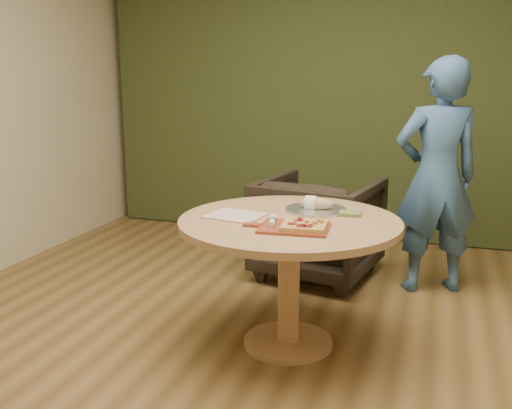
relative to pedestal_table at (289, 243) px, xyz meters
The scene contains 12 objects.
room_shell 0.94m from the pedestal_table, 90.16° to the right, with size 5.04×6.04×2.84m.
curtain 2.51m from the pedestal_table, 90.03° to the left, with size 4.80×0.14×2.78m, color #2C3719.
pedestal_table is the anchor object (origin of this frame).
pizza_paddle 0.25m from the pedestal_table, 71.43° to the right, with size 0.46×0.31×0.01m.
flatbread_pizza 0.29m from the pedestal_table, 57.26° to the right, with size 0.24×0.24×0.04m.
cutlery_roll 0.25m from the pedestal_table, 105.20° to the right, with size 0.07×0.20×0.03m.
newspaper 0.34m from the pedestal_table, behind, with size 0.30×0.25×0.01m, color white.
serving_tray 0.29m from the pedestal_table, 66.22° to the left, with size 0.36×0.36×0.02m.
bread_roll 0.30m from the pedestal_table, 68.14° to the left, with size 0.19×0.09×0.09m.
green_packet 0.39m from the pedestal_table, 31.10° to the left, with size 0.12×0.10×0.02m, color #4D5D2A.
armchair 1.21m from the pedestal_table, 93.80° to the left, with size 0.83×0.77×0.85m, color black.
person_standing 1.40m from the pedestal_table, 57.05° to the left, with size 0.60×0.40×1.65m, color #386090.
Camera 1 is at (0.76, -2.43, 1.53)m, focal length 40.00 mm.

